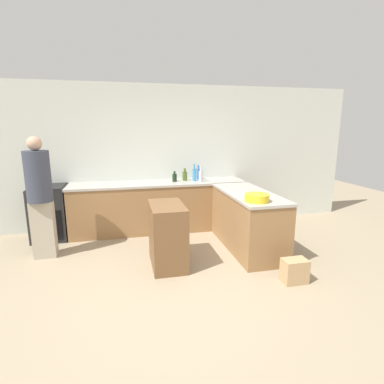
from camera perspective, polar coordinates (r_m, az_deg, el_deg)
name	(u,v)px	position (r m, az deg, el deg)	size (l,w,h in m)	color
ground_plane	(181,285)	(3.89, -2.15, -17.23)	(14.00, 14.00, 0.00)	tan
wall_back	(156,157)	(5.85, -6.82, 6.63)	(8.00, 0.06, 2.70)	silver
counter_back	(160,206)	(5.66, -6.20, -2.72)	(3.22, 0.68, 0.92)	olive
counter_peninsula	(247,220)	(4.89, 10.47, -5.27)	(0.69, 1.71, 0.92)	olive
range_oven	(50,212)	(5.76, -25.40, -3.54)	(0.58, 0.66, 0.93)	black
island_table	(167,235)	(4.23, -4.69, -8.19)	(0.46, 0.78, 0.88)	brown
mixing_bowl	(257,198)	(4.19, 12.25, -1.08)	(0.33, 0.33, 0.10)	yellow
vinegar_bottle_clear	(201,176)	(5.58, 1.67, 3.09)	(0.07, 0.07, 0.27)	silver
water_bottle_blue	(198,174)	(5.83, 1.21, 3.51)	(0.08, 0.08, 0.28)	#386BB7
olive_oil_bottle	(185,176)	(5.70, -1.39, 3.13)	(0.09, 0.09, 0.23)	#475B1E
wine_bottle_dark	(175,177)	(5.60, -3.35, 2.79)	(0.09, 0.09, 0.20)	black
dish_soap_bottle	(194,174)	(5.66, 0.42, 3.40)	(0.06, 0.06, 0.32)	#338CBF
person_by_range	(40,194)	(4.84, -27.00, -0.29)	(0.35, 0.35, 1.79)	#ADA38E
paper_bag	(294,271)	(4.09, 18.93, -14.01)	(0.31, 0.20, 0.30)	tan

